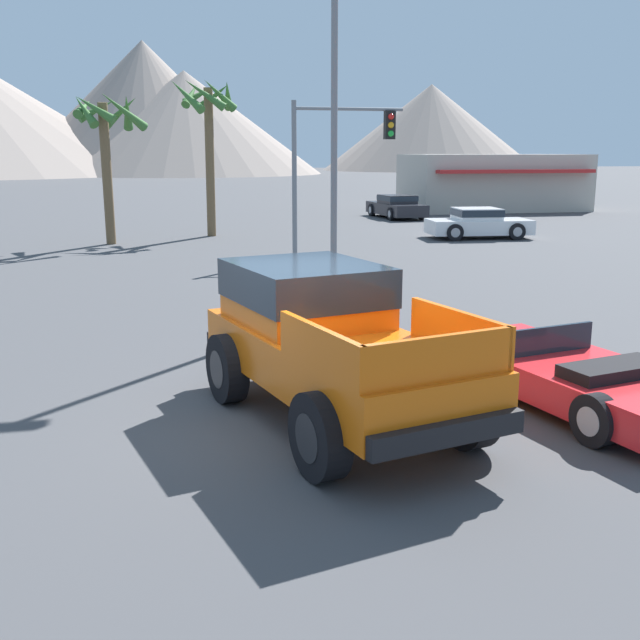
# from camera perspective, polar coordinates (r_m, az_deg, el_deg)

# --- Properties ---
(ground_plane) EXTENTS (320.00, 320.00, 0.00)m
(ground_plane) POSITION_cam_1_polar(r_m,az_deg,el_deg) (9.99, -1.78, -7.35)
(ground_plane) COLOR #424244
(orange_pickup_truck) EXTENTS (3.12, 5.18, 1.96)m
(orange_pickup_truck) POSITION_cam_1_polar(r_m,az_deg,el_deg) (9.75, 0.39, -1.02)
(orange_pickup_truck) COLOR orange
(orange_pickup_truck) RESTS_ON ground_plane
(red_convertible_car) EXTENTS (2.67, 4.60, 1.00)m
(red_convertible_car) POSITION_cam_1_polar(r_m,az_deg,el_deg) (10.95, 18.66, -4.05)
(red_convertible_car) COLOR red
(red_convertible_car) RESTS_ON ground_plane
(parked_car_white) EXTENTS (4.25, 2.29, 1.22)m
(parked_car_white) POSITION_cam_1_polar(r_m,az_deg,el_deg) (31.27, 11.96, 7.26)
(parked_car_white) COLOR white
(parked_car_white) RESTS_ON ground_plane
(parked_car_dark) EXTENTS (2.18, 4.64, 1.21)m
(parked_car_dark) POSITION_cam_1_polar(r_m,az_deg,el_deg) (40.42, 5.85, 8.63)
(parked_car_dark) COLOR #232328
(parked_car_dark) RESTS_ON ground_plane
(traffic_light_main) EXTENTS (3.71, 0.38, 5.04)m
(traffic_light_main) POSITION_cam_1_polar(r_m,az_deg,el_deg) (24.99, 1.46, 12.94)
(traffic_light_main) COLOR slate
(traffic_light_main) RESTS_ON ground_plane
(street_lamp_post) EXTENTS (0.90, 0.24, 8.32)m
(street_lamp_post) POSITION_cam_1_polar(r_m,az_deg,el_deg) (16.06, 1.10, 18.13)
(street_lamp_post) COLOR slate
(street_lamp_post) RESTS_ON ground_plane
(palm_tree_short) EXTENTS (2.79, 3.05, 5.60)m
(palm_tree_short) POSITION_cam_1_polar(r_m,az_deg,el_deg) (29.46, -15.94, 13.74)
(palm_tree_short) COLOR brown
(palm_tree_short) RESTS_ON ground_plane
(palm_tree_leaning) EXTENTS (2.79, 2.67, 6.36)m
(palm_tree_leaning) POSITION_cam_1_polar(r_m,az_deg,el_deg) (31.47, -8.59, 14.96)
(palm_tree_leaning) COLOR brown
(palm_tree_leaning) RESTS_ON ground_plane
(storefront_building) EXTENTS (10.48, 6.01, 3.30)m
(storefront_building) POSITION_cam_1_polar(r_m,az_deg,el_deg) (46.88, 13.06, 10.18)
(storefront_building) COLOR #BCB2A3
(storefront_building) RESTS_ON ground_plane
(distant_mountain_range) EXTENTS (152.84, 72.91, 21.38)m
(distant_mountain_range) POSITION_cam_1_polar(r_m,az_deg,el_deg) (134.66, -19.93, 14.31)
(distant_mountain_range) COLOR gray
(distant_mountain_range) RESTS_ON ground_plane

